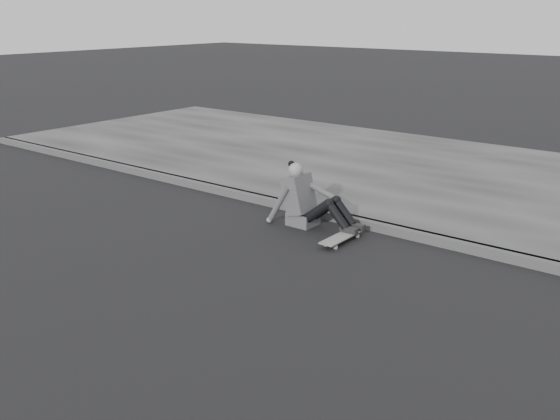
% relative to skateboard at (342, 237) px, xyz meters
% --- Properties ---
extents(ground, '(80.00, 80.00, 0.00)m').
position_rel_skateboard_xyz_m(ground, '(2.56, -1.90, -0.07)').
color(ground, black).
rests_on(ground, ground).
extents(skateboard, '(0.20, 0.78, 0.09)m').
position_rel_skateboard_xyz_m(skateboard, '(0.00, 0.00, 0.00)').
color(skateboard, '#A4A49F').
rests_on(skateboard, ground).
extents(seated_woman, '(1.38, 0.46, 0.88)m').
position_rel_skateboard_xyz_m(seated_woman, '(-0.73, 0.25, 0.29)').
color(seated_woman, '#49494B').
rests_on(seated_woman, ground).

